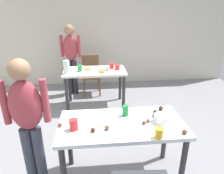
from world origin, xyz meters
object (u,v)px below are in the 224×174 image
at_px(person_girl_near, 28,117).
at_px(dining_table_near, 122,131).
at_px(pitcher_far, 67,67).
at_px(chair_far_table, 91,72).
at_px(person_adult_far, 71,54).
at_px(soda_can, 125,111).
at_px(mixing_bowl, 162,118).
at_px(dining_table_far, 95,76).

bearing_deg(person_girl_near, dining_table_near, 0.84).
height_order(person_girl_near, pitcher_far, person_girl_near).
bearing_deg(pitcher_far, chair_far_table, 62.59).
xyz_separation_m(dining_table_near, person_adult_far, (-0.75, 2.57, 0.28)).
bearing_deg(dining_table_near, person_adult_far, 106.23).
bearing_deg(soda_can, mixing_bowl, -24.94).
bearing_deg(chair_far_table, dining_table_near, -82.63).
height_order(dining_table_far, pitcher_far, pitcher_far).
height_order(dining_table_far, soda_can, soda_can).
height_order(chair_far_table, pitcher_far, pitcher_far).
distance_m(dining_table_near, soda_can, 0.23).
bearing_deg(dining_table_far, pitcher_far, -163.33).
distance_m(person_adult_far, mixing_bowl, 2.85).
bearing_deg(mixing_bowl, dining_table_near, 177.14).
xyz_separation_m(person_girl_near, soda_can, (1.01, 0.16, -0.07)).
relative_size(dining_table_near, pitcher_far, 5.47).
relative_size(chair_far_table, pitcher_far, 3.57).
bearing_deg(dining_table_near, person_girl_near, -179.16).
xyz_separation_m(person_adult_far, pitcher_far, (-0.01, -0.83, -0.05)).
bearing_deg(pitcher_far, mixing_bowl, -56.14).
distance_m(dining_table_near, dining_table_far, 1.91).
height_order(mixing_bowl, pitcher_far, pitcher_far).
distance_m(dining_table_near, pitcher_far, 1.91).
xyz_separation_m(mixing_bowl, soda_can, (-0.37, 0.17, 0.02)).
relative_size(dining_table_near, soda_can, 10.94).
xyz_separation_m(dining_table_far, mixing_bowl, (0.68, -1.92, 0.16)).
bearing_deg(dining_table_far, dining_table_near, -82.39).
bearing_deg(dining_table_near, soda_can, 67.49).
distance_m(dining_table_near, person_adult_far, 2.69).
bearing_deg(soda_can, dining_table_far, 100.23).
bearing_deg(soda_can, dining_table_near, -112.51).
bearing_deg(dining_table_far, chair_far_table, 96.68).
distance_m(dining_table_far, person_adult_far, 0.89).
bearing_deg(chair_far_table, dining_table_far, -83.32).
distance_m(mixing_bowl, soda_can, 0.40).
bearing_deg(dining_table_far, person_girl_near, -110.00).
bearing_deg(dining_table_near, mixing_bowl, -2.86).
height_order(dining_table_far, person_girl_near, person_girl_near).
height_order(chair_far_table, soda_can, soda_can).
bearing_deg(person_adult_far, soda_can, -71.51).
relative_size(dining_table_near, chair_far_table, 1.53).
height_order(soda_can, pitcher_far, pitcher_far).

